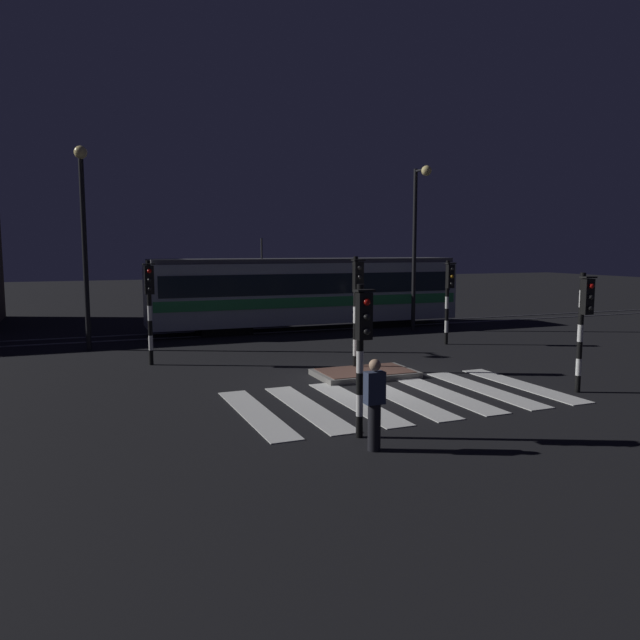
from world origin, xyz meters
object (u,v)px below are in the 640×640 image
(traffic_light_corner_far_left, at_px, (150,297))
(street_lamp_trackside_left, at_px, (84,224))
(traffic_light_corner_far_right, at_px, (449,289))
(street_lamp_trackside_right, at_px, (418,229))
(traffic_light_corner_near_right, at_px, (584,314))
(traffic_light_median_centre, at_px, (357,296))
(tram, at_px, (307,291))
(pedestrian_waiting_at_kerb, at_px, (374,404))
(traffic_light_kerb_mid_left, at_px, (362,338))

(traffic_light_corner_far_left, bearing_deg, street_lamp_trackside_left, 116.40)
(street_lamp_trackside_left, bearing_deg, traffic_light_corner_far_right, -15.18)
(street_lamp_trackside_right, xyz_separation_m, street_lamp_trackside_left, (-13.75, -0.28, -0.02))
(traffic_light_corner_near_right, bearing_deg, traffic_light_median_centre, 133.63)
(tram, bearing_deg, traffic_light_corner_far_right, -61.69)
(street_lamp_trackside_left, xyz_separation_m, tram, (9.51, 2.85, -2.81))
(pedestrian_waiting_at_kerb, bearing_deg, street_lamp_trackside_left, 109.18)
(traffic_light_corner_far_left, xyz_separation_m, traffic_light_corner_near_right, (9.88, -7.88, -0.15))
(traffic_light_corner_near_right, bearing_deg, traffic_light_corner_far_left, 141.40)
(traffic_light_corner_far_left, bearing_deg, traffic_light_median_centre, -31.25)
(street_lamp_trackside_left, distance_m, pedestrian_waiting_at_kerb, 14.88)
(traffic_light_kerb_mid_left, height_order, traffic_light_corner_far_left, traffic_light_corner_far_left)
(traffic_light_corner_far_left, distance_m, street_lamp_trackside_left, 4.71)
(traffic_light_kerb_mid_left, bearing_deg, street_lamp_trackside_right, 55.89)
(traffic_light_median_centre, height_order, street_lamp_trackside_left, street_lamp_trackside_left)
(traffic_light_median_centre, bearing_deg, traffic_light_corner_near_right, -46.37)
(traffic_light_corner_far_right, height_order, traffic_light_corner_near_right, traffic_light_corner_far_right)
(traffic_light_corner_far_right, relative_size, street_lamp_trackside_left, 0.45)
(traffic_light_corner_near_right, distance_m, pedestrian_waiting_at_kerb, 7.35)
(traffic_light_median_centre, bearing_deg, pedestrian_waiting_at_kerb, -112.19)
(street_lamp_trackside_right, height_order, tram, street_lamp_trackside_right)
(traffic_light_corner_far_left, xyz_separation_m, pedestrian_waiting_at_kerb, (2.92, -9.97, -1.32))
(tram, xyz_separation_m, pedestrian_waiting_at_kerb, (-4.77, -16.47, -0.87))
(traffic_light_corner_far_right, height_order, traffic_light_median_centre, traffic_light_median_centre)
(traffic_light_kerb_mid_left, xyz_separation_m, street_lamp_trackside_left, (-4.82, 12.90, 2.56))
(street_lamp_trackside_right, bearing_deg, traffic_light_corner_far_right, -102.09)
(street_lamp_trackside_left, xyz_separation_m, pedestrian_waiting_at_kerb, (4.74, -13.62, -3.67))
(traffic_light_corner_near_right, xyz_separation_m, street_lamp_trackside_right, (2.06, 11.82, 2.53))
(tram, bearing_deg, traffic_light_median_centre, -101.94)
(street_lamp_trackside_right, bearing_deg, pedestrian_waiting_at_kerb, -122.95)
(traffic_light_corner_far_right, xyz_separation_m, street_lamp_trackside_left, (-12.94, 3.51, 2.41))
(traffic_light_corner_far_left, bearing_deg, traffic_light_corner_near_right, -38.60)
(traffic_light_corner_far_right, bearing_deg, tram, 118.31)
(traffic_light_corner_far_right, height_order, street_lamp_trackside_right, street_lamp_trackside_right)
(street_lamp_trackside_left, bearing_deg, street_lamp_trackside_right, 1.17)
(traffic_light_kerb_mid_left, height_order, street_lamp_trackside_left, street_lamp_trackside_left)
(tram, bearing_deg, traffic_light_kerb_mid_left, -106.59)
(traffic_light_kerb_mid_left, height_order, pedestrian_waiting_at_kerb, traffic_light_kerb_mid_left)
(traffic_light_kerb_mid_left, distance_m, tram, 16.44)
(traffic_light_kerb_mid_left, height_order, traffic_light_corner_far_right, traffic_light_corner_far_right)
(traffic_light_corner_far_right, bearing_deg, traffic_light_median_centre, -147.29)
(traffic_light_median_centre, xyz_separation_m, street_lamp_trackside_right, (6.33, 7.34, 2.28))
(street_lamp_trackside_right, bearing_deg, traffic_light_kerb_mid_left, -124.11)
(pedestrian_waiting_at_kerb, bearing_deg, traffic_light_median_centre, 67.81)
(street_lamp_trackside_right, height_order, street_lamp_trackside_left, street_lamp_trackside_right)
(traffic_light_corner_far_left, height_order, street_lamp_trackside_left, street_lamp_trackside_left)
(street_lamp_trackside_right, bearing_deg, tram, 148.80)
(traffic_light_corner_far_left, distance_m, pedestrian_waiting_at_kerb, 10.47)
(traffic_light_corner_far_right, height_order, tram, tram)
(tram, bearing_deg, traffic_light_corner_far_left, -139.81)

